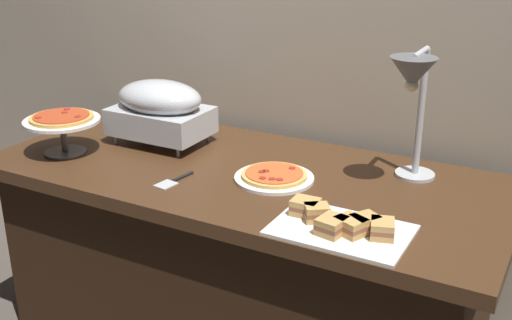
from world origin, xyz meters
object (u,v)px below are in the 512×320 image
pizza_plate_center (62,123)px  pizza_plate_front (274,177)px  sandwich_platter (341,224)px  chafing_dish (160,108)px  heat_lamp (414,86)px  sauce_cup_near (113,124)px  serving_spatula (174,181)px

pizza_plate_center → pizza_plate_front: bearing=10.2°
sandwich_platter → chafing_dish: bearing=157.6°
chafing_dish → pizza_plate_front: bearing=-12.6°
heat_lamp → pizza_plate_front: (-0.42, -0.14, -0.35)m
heat_lamp → pizza_plate_front: heat_lamp is taller
sauce_cup_near → chafing_dish: bearing=-9.7°
chafing_dish → pizza_plate_center: size_ratio=1.32×
chafing_dish → sandwich_platter: (0.93, -0.38, -0.12)m
serving_spatula → sandwich_platter: bearing=-6.5°
chafing_dish → pizza_plate_center: 0.38m
heat_lamp → pizza_plate_center: heat_lamp is taller
pizza_plate_center → chafing_dish: bearing=47.5°
sandwich_platter → serving_spatula: bearing=173.5°
chafing_dish → pizza_plate_front: size_ratio=1.36×
sauce_cup_near → serving_spatula: 0.68m
chafing_dish → sandwich_platter: 1.01m
chafing_dish → pizza_plate_center: chafing_dish is taller
sandwich_platter → serving_spatula: size_ratio=2.31×
sauce_cup_near → heat_lamp: bearing=-1.7°
pizza_plate_center → heat_lamp: bearing=13.1°
pizza_plate_center → sandwich_platter: 1.20m
pizza_plate_front → pizza_plate_center: pizza_plate_center is taller
heat_lamp → pizza_plate_center: 1.32m
chafing_dish → heat_lamp: size_ratio=0.82×
chafing_dish → heat_lamp: bearing=0.7°
pizza_plate_front → sauce_cup_near: sauce_cup_near is taller
chafing_dish → serving_spatula: bearing=-47.9°
pizza_plate_front → serving_spatula: 0.35m
sauce_cup_near → serving_spatula: size_ratio=0.39×
pizza_plate_front → pizza_plate_center: size_ratio=0.96×
sandwich_platter → sauce_cup_near: (-1.23, 0.44, -0.00)m
chafing_dish → sauce_cup_near: (-0.30, 0.05, -0.13)m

